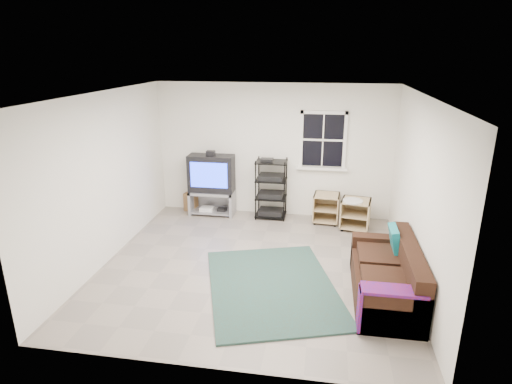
% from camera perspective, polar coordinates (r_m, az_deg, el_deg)
% --- Properties ---
extents(room, '(4.60, 4.62, 4.60)m').
position_cam_1_polar(room, '(8.28, 8.89, 6.36)').
color(room, gray).
rests_on(room, ground).
extents(tv_unit, '(0.89, 0.45, 1.31)m').
position_cam_1_polar(tv_unit, '(8.54, -5.93, 1.63)').
color(tv_unit, gray).
rests_on(tv_unit, ground).
extents(av_rack, '(0.59, 0.43, 1.19)m').
position_cam_1_polar(av_rack, '(8.39, 2.02, -0.06)').
color(av_rack, black).
rests_on(av_rack, ground).
extents(side_table_left, '(0.51, 0.51, 0.56)m').
position_cam_1_polar(side_table_left, '(8.36, 9.36, -1.95)').
color(side_table_left, tan).
rests_on(side_table_left, ground).
extents(side_table_right, '(0.59, 0.59, 0.59)m').
position_cam_1_polar(side_table_right, '(8.13, 13.11, -2.56)').
color(side_table_right, tan).
rests_on(side_table_right, ground).
extents(sofa, '(0.80, 1.80, 0.82)m').
position_cam_1_polar(sofa, '(6.05, 17.19, -10.91)').
color(sofa, black).
rests_on(sofa, ground).
extents(shag_rug, '(2.33, 2.75, 0.03)m').
position_cam_1_polar(shag_rug, '(6.15, 2.15, -12.45)').
color(shag_rug, '#322316').
rests_on(shag_rug, ground).
extents(paper_bag, '(0.29, 0.21, 0.37)m').
position_cam_1_polar(paper_bag, '(8.95, -8.68, -1.30)').
color(paper_bag, olive).
rests_on(paper_bag, ground).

